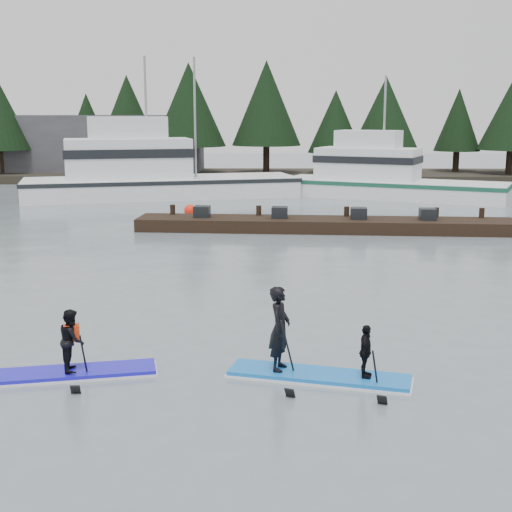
{
  "coord_description": "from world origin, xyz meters",
  "views": [
    {
      "loc": [
        0.28,
        -14.16,
        5.15
      ],
      "look_at": [
        0.0,
        6.0,
        1.1
      ],
      "focal_mm": 50.0,
      "sensor_mm": 36.0,
      "label": 1
    }
  ],
  "objects_px": {
    "fishing_boat_large": "(153,186)",
    "floating_dock": "(324,225)",
    "paddleboard_solo": "(73,355)",
    "paddleboard_duo": "(309,351)",
    "fishing_boat_medium": "(387,188)"
  },
  "relations": [
    {
      "from": "floating_dock",
      "to": "paddleboard_duo",
      "type": "relative_size",
      "value": 4.56
    },
    {
      "from": "paddleboard_solo",
      "to": "paddleboard_duo",
      "type": "xyz_separation_m",
      "value": [
        4.7,
        -0.07,
        0.12
      ]
    },
    {
      "from": "fishing_boat_large",
      "to": "paddleboard_solo",
      "type": "relative_size",
      "value": 5.21
    },
    {
      "from": "fishing_boat_medium",
      "to": "paddleboard_solo",
      "type": "distance_m",
      "value": 32.88
    },
    {
      "from": "paddleboard_duo",
      "to": "floating_dock",
      "type": "bearing_deg",
      "value": 98.73
    },
    {
      "from": "fishing_boat_medium",
      "to": "floating_dock",
      "type": "relative_size",
      "value": 0.84
    },
    {
      "from": "fishing_boat_medium",
      "to": "paddleboard_duo",
      "type": "height_order",
      "value": "fishing_boat_medium"
    },
    {
      "from": "floating_dock",
      "to": "paddleboard_solo",
      "type": "xyz_separation_m",
      "value": [
        -6.45,
        -17.94,
        0.16
      ]
    },
    {
      "from": "fishing_boat_large",
      "to": "paddleboard_duo",
      "type": "distance_m",
      "value": 31.78
    },
    {
      "from": "floating_dock",
      "to": "paddleboard_duo",
      "type": "distance_m",
      "value": 18.1
    },
    {
      "from": "fishing_boat_large",
      "to": "floating_dock",
      "type": "distance_m",
      "value": 16.0
    },
    {
      "from": "fishing_boat_large",
      "to": "floating_dock",
      "type": "height_order",
      "value": "fishing_boat_large"
    },
    {
      "from": "paddleboard_solo",
      "to": "fishing_boat_medium",
      "type": "bearing_deg",
      "value": 57.63
    },
    {
      "from": "floating_dock",
      "to": "paddleboard_solo",
      "type": "height_order",
      "value": "paddleboard_solo"
    },
    {
      "from": "fishing_boat_large",
      "to": "paddleboard_duo",
      "type": "xyz_separation_m",
      "value": [
        7.86,
        -30.79,
        -0.15
      ]
    }
  ]
}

